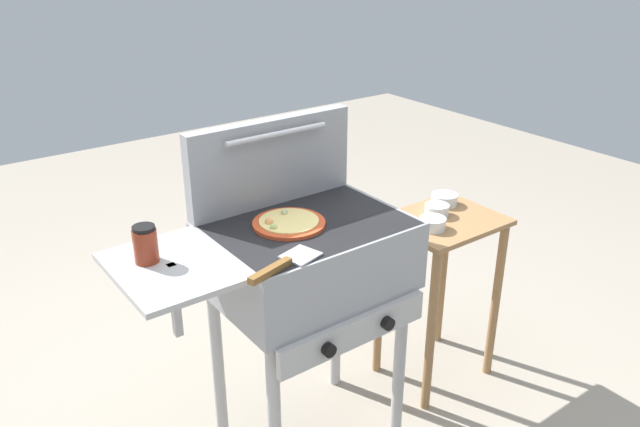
{
  "coord_description": "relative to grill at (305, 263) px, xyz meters",
  "views": [
    {
      "loc": [
        -1.09,
        -1.54,
        1.78
      ],
      "look_at": [
        0.05,
        0.0,
        0.92
      ],
      "focal_mm": 35.68,
      "sensor_mm": 36.0,
      "label": 1
    }
  ],
  "objects": [
    {
      "name": "sauce_jar",
      "position": [
        -0.51,
        0.06,
        0.2
      ],
      "size": [
        0.07,
        0.07,
        0.11
      ],
      "color": "maroon",
      "rests_on": "grill"
    },
    {
      "name": "grill",
      "position": [
        0.0,
        0.0,
        0.0
      ],
      "size": [
        0.96,
        0.53,
        0.9
      ],
      "color": "gray",
      "rests_on": "ground_plane"
    },
    {
      "name": "prep_table",
      "position": [
        0.67,
        0.0,
        -0.23
      ],
      "size": [
        0.44,
        0.36,
        0.74
      ],
      "color": "olive",
      "rests_on": "ground_plane"
    },
    {
      "name": "topping_bowl_near",
      "position": [
        0.67,
        0.05,
        0.0
      ],
      "size": [
        0.1,
        0.1,
        0.04
      ],
      "color": "silver",
      "rests_on": "prep_table"
    },
    {
      "name": "pizza_cheese",
      "position": [
        -0.05,
        0.03,
        0.15
      ],
      "size": [
        0.24,
        0.24,
        0.04
      ],
      "color": "#C64723",
      "rests_on": "grill"
    },
    {
      "name": "topping_bowl_middle",
      "position": [
        0.78,
        0.1,
        0.0
      ],
      "size": [
        0.11,
        0.11,
        0.04
      ],
      "color": "silver",
      "rests_on": "prep_table"
    },
    {
      "name": "topping_bowl_far",
      "position": [
        0.57,
        -0.03,
        0.0
      ],
      "size": [
        0.1,
        0.1,
        0.04
      ],
      "color": "silver",
      "rests_on": "prep_table"
    },
    {
      "name": "grill_lid_open",
      "position": [
        0.01,
        0.22,
        0.3
      ],
      "size": [
        0.63,
        0.08,
        0.3
      ],
      "color": "gray",
      "rests_on": "grill"
    },
    {
      "name": "spatula",
      "position": [
        -0.21,
        -0.2,
        0.15
      ],
      "size": [
        0.27,
        0.12,
        0.02
      ],
      "color": "#B7BABF",
      "rests_on": "grill"
    }
  ]
}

